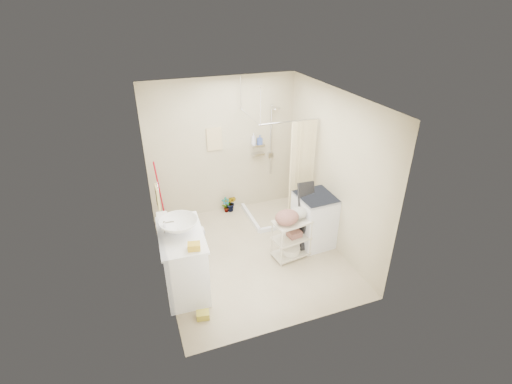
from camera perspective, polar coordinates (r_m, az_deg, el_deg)
floor at (r=6.24m, az=-0.68°, el=-9.57°), size 3.20×3.20×0.00m
ceiling at (r=5.09m, az=-0.85°, el=14.32°), size 2.80×3.20×0.04m
wall_back at (r=6.95m, az=-5.18°, el=6.74°), size 2.80×0.04×2.60m
wall_front at (r=4.28m, az=6.45°, el=-7.96°), size 2.80×0.04×2.60m
wall_left at (r=5.30m, az=-15.18°, el=-1.23°), size 0.04×3.20×2.60m
wall_right at (r=6.10m, az=11.76°, el=3.16°), size 0.04×3.20×2.60m
vanity at (r=5.44m, az=-11.06°, el=-10.41°), size 0.65×1.10×0.94m
sink at (r=5.16m, az=-11.80°, el=-5.11°), size 0.69×0.69×0.19m
counter_basket at (r=4.81m, az=-9.52°, el=-8.25°), size 0.18×0.15×0.09m
floor_basket at (r=5.22m, az=-8.18°, el=-18.08°), size 0.27×0.22×0.13m
toilet at (r=6.17m, az=-11.25°, el=-6.36°), size 0.77×0.49×0.75m
mop at (r=6.88m, az=-14.97°, el=-0.19°), size 0.16×0.16×1.33m
potted_plant_a at (r=7.31m, az=-4.65°, el=-2.02°), size 0.17×0.12×0.31m
potted_plant_b at (r=7.33m, az=-3.83°, el=-1.75°), size 0.25×0.24×0.35m
hanging_towel at (r=6.82m, az=-6.43°, el=8.08°), size 0.28×0.03×0.42m
towel_ring at (r=5.05m, az=-14.93°, el=-0.55°), size 0.04×0.22×0.34m
tp_holder at (r=5.64m, az=-14.11°, el=-6.08°), size 0.08×0.12×0.14m
shower at (r=6.81m, az=3.08°, el=4.11°), size 1.10×1.10×2.10m
shampoo_bottle_a at (r=6.99m, az=-0.39°, el=8.16°), size 0.11×0.11×0.22m
shampoo_bottle_b at (r=7.04m, az=0.59°, el=8.08°), size 0.09×0.09×0.17m
washing_machine at (r=6.35m, az=9.16°, el=-4.18°), size 0.66×0.68×0.92m
laundry_rack at (r=6.00m, az=5.47°, el=-6.67°), size 0.63×0.42×0.81m
ironing_board at (r=6.19m, az=7.85°, el=-3.62°), size 0.35×0.17×1.17m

